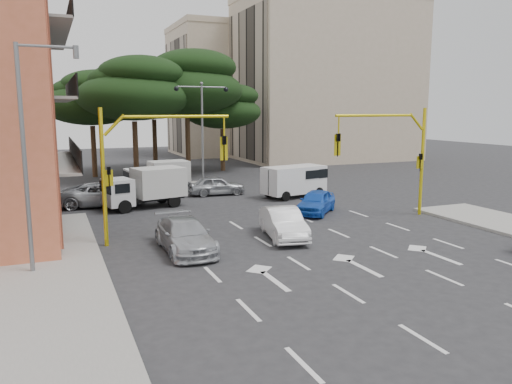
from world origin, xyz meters
The scene contains 22 objects.
ground centered at (0.00, 0.00, 0.00)m, with size 120.00×120.00×0.00m, color #28282B.
sidewalk_left centered at (-11.50, -4.00, 0.07)m, with size 5.00×26.00×0.15m, color gray.
median_strip centered at (0.00, 16.00, 0.07)m, with size 1.40×6.00×0.15m, color gray.
apartment_beige_near centered at (19.95, 32.00, 9.35)m, with size 20.20×12.15×18.70m.
apartment_beige_far centered at (12.95, 44.00, 8.35)m, with size 16.20×12.15×16.70m.
pine_left_near centered at (-3.94, 21.96, 7.60)m, with size 9.15×9.15×10.23m.
pine_center centered at (1.06, 23.96, 8.30)m, with size 9.98×9.98×11.16m.
pine_left_far centered at (-6.94, 25.96, 6.91)m, with size 8.32×8.32×9.30m.
pine_right centered at (5.06, 25.96, 6.22)m, with size 7.49×7.49×8.37m.
pine_back centered at (-0.94, 28.96, 7.60)m, with size 9.15×9.15×10.23m.
signal_mast_right centered at (6.80, 1.99, 3.88)m, with size 5.79×0.37×6.00m.
signal_mast_left centered at (-6.80, 1.99, 3.88)m, with size 5.79×0.37×6.00m.
street_lamp_left centered at (-11.29, -1.00, 4.72)m, with size 2.08×0.20×8.00m.
street_lamp_center centered at (0.00, 16.00, 5.43)m, with size 4.16×0.36×7.77m.
car_white_hatch centered at (-0.85, 0.25, 0.70)m, with size 1.48×4.24×1.40m, color silver.
car_blue_compact centered at (3.31, 4.56, 0.67)m, with size 1.59×3.95×1.35m, color blue.
car_silver_wagon centered at (-5.63, -0.14, 0.68)m, with size 1.92×4.72×1.37m, color #ADB0B6.
car_silver_cross_a centered at (-7.71, 11.50, 0.73)m, with size 2.42×5.25×1.46m, color #AAACB2.
car_silver_cross_b centered at (-0.02, 12.73, 0.67)m, with size 1.59×3.96×1.35m, color #9DA0A5.
van_white centered at (4.60, 9.88, 1.08)m, with size 1.95×4.32×2.16m, color white, non-canonical shape.
box_truck_a centered at (-5.43, 10.00, 1.20)m, with size 2.05×4.88×2.40m, color silver, non-canonical shape.
box_truck_b centered at (-3.53, 15.50, 1.12)m, with size 1.90×4.53×2.23m, color silver, non-canonical shape.
Camera 1 is at (-10.71, -20.10, 5.91)m, focal length 35.00 mm.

